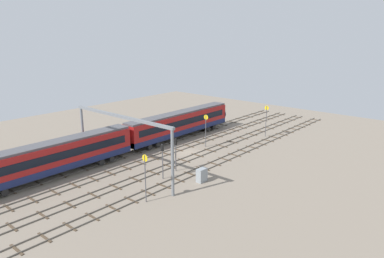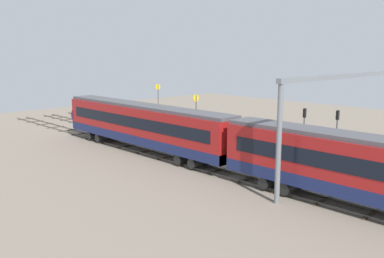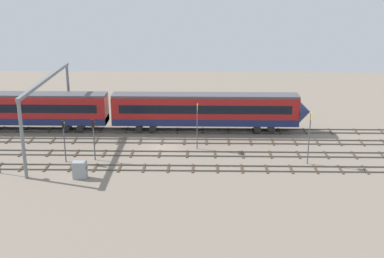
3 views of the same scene
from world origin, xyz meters
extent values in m
plane|color=gray|center=(0.00, 0.00, 0.00)|extent=(89.54, 89.54, 0.00)
cube|color=#59544C|center=(0.00, -7.21, 0.08)|extent=(73.54, 0.07, 0.16)
cube|color=#59544C|center=(0.00, -5.77, 0.08)|extent=(73.54, 0.07, 0.16)
cube|color=#473828|center=(-30.20, -6.49, 0.04)|extent=(0.24, 2.40, 0.08)
cube|color=#473828|center=(-27.58, -6.49, 0.04)|extent=(0.24, 2.40, 0.08)
cube|color=#473828|center=(-24.95, -6.49, 0.04)|extent=(0.24, 2.40, 0.08)
cube|color=#473828|center=(-22.32, -6.49, 0.04)|extent=(0.24, 2.40, 0.08)
cube|color=#473828|center=(-19.70, -6.49, 0.04)|extent=(0.24, 2.40, 0.08)
cube|color=#473828|center=(-17.07, -6.49, 0.04)|extent=(0.24, 2.40, 0.08)
cube|color=#473828|center=(-14.45, -6.49, 0.04)|extent=(0.24, 2.40, 0.08)
cube|color=#473828|center=(-11.82, -6.49, 0.04)|extent=(0.24, 2.40, 0.08)
cube|color=#473828|center=(-9.19, -6.49, 0.04)|extent=(0.24, 2.40, 0.08)
cube|color=#473828|center=(-6.57, -6.49, 0.04)|extent=(0.24, 2.40, 0.08)
cube|color=#473828|center=(-3.94, -6.49, 0.04)|extent=(0.24, 2.40, 0.08)
cube|color=#473828|center=(-1.31, -6.49, 0.04)|extent=(0.24, 2.40, 0.08)
cube|color=#473828|center=(1.31, -6.49, 0.04)|extent=(0.24, 2.40, 0.08)
cube|color=#473828|center=(3.94, -6.49, 0.04)|extent=(0.24, 2.40, 0.08)
cube|color=#473828|center=(6.57, -6.49, 0.04)|extent=(0.24, 2.40, 0.08)
cube|color=#473828|center=(9.19, -6.49, 0.04)|extent=(0.24, 2.40, 0.08)
cube|color=#473828|center=(11.82, -6.49, 0.04)|extent=(0.24, 2.40, 0.08)
cube|color=#473828|center=(14.45, -6.49, 0.04)|extent=(0.24, 2.40, 0.08)
cube|color=#473828|center=(17.07, -6.49, 0.04)|extent=(0.24, 2.40, 0.08)
cube|color=#473828|center=(19.70, -6.49, 0.04)|extent=(0.24, 2.40, 0.08)
cube|color=#473828|center=(22.32, -6.49, 0.04)|extent=(0.24, 2.40, 0.08)
cube|color=#473828|center=(24.95, -6.49, 0.04)|extent=(0.24, 2.40, 0.08)
cube|color=#473828|center=(27.58, -6.49, 0.04)|extent=(0.24, 2.40, 0.08)
cube|color=#473828|center=(30.20, -6.49, 0.04)|extent=(0.24, 2.40, 0.08)
cube|color=#473828|center=(32.83, -6.49, 0.04)|extent=(0.24, 2.40, 0.08)
cube|color=#473828|center=(35.46, -6.49, 0.04)|extent=(0.24, 2.40, 0.08)
cube|color=#59544C|center=(0.00, -2.88, 0.08)|extent=(73.54, 0.07, 0.16)
cube|color=#59544C|center=(0.00, -1.45, 0.08)|extent=(73.54, 0.07, 0.16)
cube|color=#473828|center=(-28.78, -2.16, 0.04)|extent=(0.24, 2.40, 0.08)
cube|color=#473828|center=(-25.58, -2.16, 0.04)|extent=(0.24, 2.40, 0.08)
cube|color=#473828|center=(-22.38, -2.16, 0.04)|extent=(0.24, 2.40, 0.08)
cube|color=#473828|center=(-19.18, -2.16, 0.04)|extent=(0.24, 2.40, 0.08)
cube|color=#473828|center=(-15.99, -2.16, 0.04)|extent=(0.24, 2.40, 0.08)
cube|color=#473828|center=(-12.79, -2.16, 0.04)|extent=(0.24, 2.40, 0.08)
cube|color=#473828|center=(-9.59, -2.16, 0.04)|extent=(0.24, 2.40, 0.08)
cube|color=#473828|center=(-6.39, -2.16, 0.04)|extent=(0.24, 2.40, 0.08)
cube|color=#473828|center=(-3.20, -2.16, 0.04)|extent=(0.24, 2.40, 0.08)
cube|color=#473828|center=(0.00, -2.16, 0.04)|extent=(0.24, 2.40, 0.08)
cube|color=#473828|center=(3.20, -2.16, 0.04)|extent=(0.24, 2.40, 0.08)
cube|color=#473828|center=(6.39, -2.16, 0.04)|extent=(0.24, 2.40, 0.08)
cube|color=#473828|center=(9.59, -2.16, 0.04)|extent=(0.24, 2.40, 0.08)
cube|color=#473828|center=(12.79, -2.16, 0.04)|extent=(0.24, 2.40, 0.08)
cube|color=#473828|center=(15.99, -2.16, 0.04)|extent=(0.24, 2.40, 0.08)
cube|color=#473828|center=(19.18, -2.16, 0.04)|extent=(0.24, 2.40, 0.08)
cube|color=#473828|center=(22.38, -2.16, 0.04)|extent=(0.24, 2.40, 0.08)
cube|color=#473828|center=(25.58, -2.16, 0.04)|extent=(0.24, 2.40, 0.08)
cube|color=#473828|center=(28.78, -2.16, 0.04)|extent=(0.24, 2.40, 0.08)
cube|color=#473828|center=(31.97, -2.16, 0.04)|extent=(0.24, 2.40, 0.08)
cube|color=#473828|center=(35.17, -2.16, 0.04)|extent=(0.24, 2.40, 0.08)
cube|color=#59544C|center=(0.00, 1.45, 0.08)|extent=(73.54, 0.07, 0.16)
cube|color=#59544C|center=(0.00, 2.88, 0.08)|extent=(73.54, 0.07, 0.16)
cube|color=#473828|center=(-27.24, 2.16, 0.04)|extent=(0.24, 2.40, 0.08)
cube|color=#473828|center=(-24.51, 2.16, 0.04)|extent=(0.24, 2.40, 0.08)
cube|color=#473828|center=(-21.79, 2.16, 0.04)|extent=(0.24, 2.40, 0.08)
cube|color=#473828|center=(-19.07, 2.16, 0.04)|extent=(0.24, 2.40, 0.08)
cube|color=#473828|center=(-16.34, 2.16, 0.04)|extent=(0.24, 2.40, 0.08)
cube|color=#473828|center=(-13.62, 2.16, 0.04)|extent=(0.24, 2.40, 0.08)
cube|color=#473828|center=(-10.89, 2.16, 0.04)|extent=(0.24, 2.40, 0.08)
cube|color=#473828|center=(-8.17, 2.16, 0.04)|extent=(0.24, 2.40, 0.08)
cube|color=#473828|center=(-5.45, 2.16, 0.04)|extent=(0.24, 2.40, 0.08)
cube|color=#473828|center=(-2.72, 2.16, 0.04)|extent=(0.24, 2.40, 0.08)
cube|color=#473828|center=(0.00, 2.16, 0.04)|extent=(0.24, 2.40, 0.08)
cube|color=#473828|center=(2.72, 2.16, 0.04)|extent=(0.24, 2.40, 0.08)
cube|color=#473828|center=(5.45, 2.16, 0.04)|extent=(0.24, 2.40, 0.08)
cube|color=#473828|center=(8.17, 2.16, 0.04)|extent=(0.24, 2.40, 0.08)
cube|color=#473828|center=(10.89, 2.16, 0.04)|extent=(0.24, 2.40, 0.08)
cube|color=#473828|center=(13.62, 2.16, 0.04)|extent=(0.24, 2.40, 0.08)
cube|color=#473828|center=(16.34, 2.16, 0.04)|extent=(0.24, 2.40, 0.08)
cube|color=#473828|center=(19.07, 2.16, 0.04)|extent=(0.24, 2.40, 0.08)
cube|color=#473828|center=(21.79, 2.16, 0.04)|extent=(0.24, 2.40, 0.08)
cube|color=#473828|center=(24.51, 2.16, 0.04)|extent=(0.24, 2.40, 0.08)
cube|color=#473828|center=(27.24, 2.16, 0.04)|extent=(0.24, 2.40, 0.08)
cube|color=#473828|center=(29.96, 2.16, 0.04)|extent=(0.24, 2.40, 0.08)
cube|color=#473828|center=(32.68, 2.16, 0.04)|extent=(0.24, 2.40, 0.08)
cube|color=#473828|center=(35.41, 2.16, 0.04)|extent=(0.24, 2.40, 0.08)
cube|color=#59544C|center=(0.00, 5.77, 0.08)|extent=(73.54, 0.07, 0.16)
cube|color=#59544C|center=(0.00, 7.21, 0.08)|extent=(73.54, 0.07, 0.16)
cube|color=#473828|center=(-25.07, 6.49, 0.04)|extent=(0.24, 2.40, 0.08)
cube|color=#473828|center=(-21.73, 6.49, 0.04)|extent=(0.24, 2.40, 0.08)
cube|color=#473828|center=(-18.39, 6.49, 0.04)|extent=(0.24, 2.40, 0.08)
cube|color=#473828|center=(-15.04, 6.49, 0.04)|extent=(0.24, 2.40, 0.08)
cube|color=#473828|center=(-11.70, 6.49, 0.04)|extent=(0.24, 2.40, 0.08)
cube|color=#473828|center=(-8.36, 6.49, 0.04)|extent=(0.24, 2.40, 0.08)
cube|color=#473828|center=(-5.01, 6.49, 0.04)|extent=(0.24, 2.40, 0.08)
cube|color=#473828|center=(-1.67, 6.49, 0.04)|extent=(0.24, 2.40, 0.08)
cube|color=#473828|center=(1.67, 6.49, 0.04)|extent=(0.24, 2.40, 0.08)
cube|color=#473828|center=(5.01, 6.49, 0.04)|extent=(0.24, 2.40, 0.08)
cube|color=#473828|center=(8.36, 6.49, 0.04)|extent=(0.24, 2.40, 0.08)
cube|color=#473828|center=(11.70, 6.49, 0.04)|extent=(0.24, 2.40, 0.08)
cube|color=#473828|center=(15.04, 6.49, 0.04)|extent=(0.24, 2.40, 0.08)
cube|color=#473828|center=(18.39, 6.49, 0.04)|extent=(0.24, 2.40, 0.08)
cube|color=#473828|center=(21.73, 6.49, 0.04)|extent=(0.24, 2.40, 0.08)
cube|color=#473828|center=(25.07, 6.49, 0.04)|extent=(0.24, 2.40, 0.08)
cube|color=#473828|center=(28.41, 6.49, 0.04)|extent=(0.24, 2.40, 0.08)
cube|color=#473828|center=(31.76, 6.49, 0.04)|extent=(0.24, 2.40, 0.08)
cube|color=#473828|center=(35.10, 6.49, 0.04)|extent=(0.24, 2.40, 0.08)
cube|color=maroon|center=(5.30, 6.49, 2.86)|extent=(24.00, 2.90, 3.60)
cube|color=navy|center=(5.30, 6.49, 1.51)|extent=(24.00, 2.94, 0.90)
cube|color=#4C4C51|center=(5.30, 6.49, 4.81)|extent=(24.00, 2.50, 0.30)
cube|color=black|center=(5.30, 5.03, 3.29)|extent=(22.00, 0.04, 1.10)
cube|color=black|center=(5.30, 7.95, 3.29)|extent=(22.00, 0.04, 1.10)
cylinder|color=black|center=(-3.28, 6.49, 0.61)|extent=(0.90, 2.70, 0.90)
cylinder|color=black|center=(-1.48, 6.49, 0.61)|extent=(0.90, 2.70, 0.90)
cylinder|color=black|center=(12.08, 6.49, 0.61)|extent=(0.90, 2.70, 0.90)
cylinder|color=black|center=(13.88, 6.49, 0.61)|extent=(0.90, 2.70, 0.90)
cube|color=maroon|center=(-19.50, 6.49, 2.86)|extent=(24.00, 2.90, 3.60)
cube|color=navy|center=(-19.50, 6.49, 1.51)|extent=(24.00, 2.94, 0.90)
cube|color=#4C4C51|center=(-19.50, 6.49, 4.81)|extent=(24.00, 2.50, 0.30)
cube|color=black|center=(-19.50, 5.03, 3.29)|extent=(22.00, 0.04, 1.10)
cube|color=black|center=(-19.50, 7.95, 3.29)|extent=(22.00, 0.04, 1.10)
cylinder|color=black|center=(-26.28, 6.49, 0.61)|extent=(0.90, 2.70, 0.90)
cylinder|color=black|center=(-12.72, 6.49, 0.61)|extent=(0.90, 2.70, 0.90)
cylinder|color=black|center=(-10.92, 6.49, 0.61)|extent=(0.90, 2.70, 0.90)
cone|color=navy|center=(18.10, 6.49, 2.68)|extent=(1.60, 3.24, 3.24)
cylinder|color=slate|center=(-13.04, -9.33, 4.06)|extent=(0.36, 0.36, 8.11)
cylinder|color=slate|center=(-13.04, 9.08, 4.06)|extent=(0.36, 0.36, 8.11)
cube|color=slate|center=(-13.04, -0.13, 8.29)|extent=(0.40, 19.01, 0.35)
cylinder|color=#4C4C51|center=(-16.22, -8.12, 2.83)|extent=(0.12, 0.12, 5.67)
cylinder|color=yellow|center=(-16.18, -8.12, 5.29)|extent=(0.05, 0.82, 0.82)
cube|color=black|center=(-16.15, -8.12, 5.29)|extent=(0.02, 0.37, 0.12)
cylinder|color=#4C4C51|center=(16.49, -4.80, 2.91)|extent=(0.12, 0.12, 5.81)
cylinder|color=yellow|center=(16.53, -4.80, 5.44)|extent=(0.05, 0.82, 0.82)
cube|color=black|center=(16.56, -4.80, 5.44)|extent=(0.02, 0.37, 0.12)
cylinder|color=#4C4C51|center=(4.34, -0.32, 2.77)|extent=(0.12, 0.12, 5.53)
cylinder|color=yellow|center=(4.38, -0.32, 5.15)|extent=(0.05, 0.84, 0.84)
cube|color=black|center=(4.41, -0.32, 5.15)|extent=(0.02, 0.38, 0.12)
cylinder|color=#4C4C51|center=(-10.17, -4.73, 1.94)|extent=(0.14, 0.14, 3.88)
cube|color=black|center=(-10.17, -4.73, 4.33)|extent=(0.20, 0.32, 0.90)
sphere|color=yellow|center=(-10.06, -4.73, 4.53)|extent=(0.20, 0.20, 0.20)
sphere|color=#262626|center=(-10.06, -4.73, 4.14)|extent=(0.20, 0.20, 0.20)
cylinder|color=#4C4C51|center=(-7.03, -4.13, 1.91)|extent=(0.14, 0.14, 3.83)
cube|color=black|center=(-7.03, -4.13, 4.28)|extent=(0.20, 0.32, 0.90)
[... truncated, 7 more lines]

